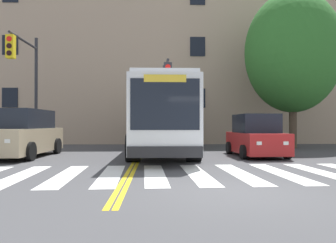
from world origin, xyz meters
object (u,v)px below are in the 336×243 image
(car_red_far_lane, at_px, (256,137))
(traffic_light_far_corner, at_px, (27,73))
(car_tan_near_lane, at_px, (22,134))
(city_bus, at_px, (162,118))
(street_tree_curbside_large, at_px, (293,52))
(traffic_light_overhead, at_px, (166,90))

(car_red_far_lane, distance_m, traffic_light_far_corner, 11.20)
(car_tan_near_lane, bearing_deg, traffic_light_far_corner, 102.51)
(city_bus, distance_m, street_tree_curbside_large, 9.47)
(traffic_light_far_corner, height_order, street_tree_curbside_large, street_tree_curbside_large)
(car_tan_near_lane, distance_m, traffic_light_overhead, 6.88)
(city_bus, relative_size, car_red_far_lane, 3.12)
(street_tree_curbside_large, bearing_deg, city_bus, -159.27)
(city_bus, relative_size, street_tree_curbside_large, 1.29)
(city_bus, relative_size, traffic_light_overhead, 2.62)
(car_red_far_lane, height_order, traffic_light_overhead, traffic_light_overhead)
(traffic_light_far_corner, relative_size, traffic_light_overhead, 1.26)
(traffic_light_far_corner, bearing_deg, car_tan_near_lane, -77.49)
(car_tan_near_lane, height_order, street_tree_curbside_large, street_tree_curbside_large)
(traffic_light_overhead, bearing_deg, car_tan_near_lane, -168.59)
(car_red_far_lane, relative_size, traffic_light_overhead, 0.84)
(car_tan_near_lane, relative_size, street_tree_curbside_large, 0.55)
(city_bus, bearing_deg, car_tan_near_lane, -164.16)
(city_bus, distance_m, traffic_light_overhead, 1.45)
(traffic_light_overhead, bearing_deg, car_red_far_lane, -18.80)
(car_tan_near_lane, bearing_deg, street_tree_curbside_large, 18.63)
(traffic_light_overhead, height_order, street_tree_curbside_large, street_tree_curbside_large)
(city_bus, distance_m, car_red_far_lane, 4.71)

